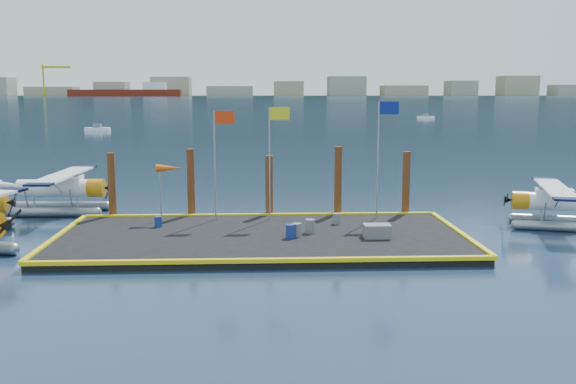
# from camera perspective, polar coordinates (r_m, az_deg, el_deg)

# --- Properties ---
(ground) EXTENTS (4000.00, 4000.00, 0.00)m
(ground) POSITION_cam_1_polar(r_m,az_deg,el_deg) (32.15, -2.39, -4.47)
(ground) COLOR #172847
(ground) RESTS_ON ground
(dock) EXTENTS (20.00, 10.00, 0.40)m
(dock) POSITION_cam_1_polar(r_m,az_deg,el_deg) (32.10, -2.39, -4.13)
(dock) COLOR black
(dock) RESTS_ON ground
(dock_bumpers) EXTENTS (20.25, 10.25, 0.18)m
(dock_bumpers) POSITION_cam_1_polar(r_m,az_deg,el_deg) (32.04, -2.39, -3.62)
(dock_bumpers) COLOR yellow
(dock_bumpers) RESTS_ON dock
(far_backdrop) EXTENTS (3050.00, 2050.00, 810.00)m
(far_backdrop) POSITION_cam_1_polar(r_m,az_deg,el_deg) (1785.00, 5.11, 9.03)
(far_backdrop) COLOR black
(far_backdrop) RESTS_ON ground
(seaplane_c) EXTENTS (8.35, 9.20, 3.28)m
(seaplane_c) POSITION_cam_1_polar(r_m,az_deg,el_deg) (41.68, -19.72, 0.11)
(seaplane_c) COLOR gray
(seaplane_c) RESTS_ON ground
(seaplane_d) EXTENTS (7.84, 8.42, 3.00)m
(seaplane_d) POSITION_cam_1_polar(r_m,az_deg,el_deg) (38.25, 23.06, -1.02)
(seaplane_d) COLOR gray
(seaplane_d) RESTS_ON ground
(drum_0) EXTENTS (0.39, 0.39, 0.55)m
(drum_0) POSITION_cam_1_polar(r_m,az_deg,el_deg) (34.42, -11.46, -2.60)
(drum_0) COLOR navy
(drum_0) RESTS_ON dock
(drum_1) EXTENTS (0.47, 0.47, 0.66)m
(drum_1) POSITION_cam_1_polar(r_m,az_deg,el_deg) (31.49, 0.78, -3.39)
(drum_1) COLOR slate
(drum_1) RESTS_ON dock
(drum_2) EXTENTS (0.49, 0.49, 0.69)m
(drum_2) POSITION_cam_1_polar(r_m,az_deg,el_deg) (32.31, 1.96, -3.05)
(drum_2) COLOR slate
(drum_2) RESTS_ON dock
(drum_3) EXTENTS (0.47, 0.47, 0.67)m
(drum_3) POSITION_cam_1_polar(r_m,az_deg,el_deg) (31.20, 0.24, -3.50)
(drum_3) COLOR navy
(drum_3) RESTS_ON dock
(drum_4) EXTENTS (0.41, 0.41, 0.57)m
(drum_4) POSITION_cam_1_polar(r_m,az_deg,el_deg) (34.54, 4.33, -2.38)
(drum_4) COLOR slate
(drum_4) RESTS_ON dock
(crate) EXTENTS (1.31, 0.87, 0.65)m
(crate) POSITION_cam_1_polar(r_m,az_deg,el_deg) (31.56, 7.92, -3.45)
(crate) COLOR slate
(crate) RESTS_ON dock
(flagpole_red) EXTENTS (1.14, 0.08, 6.00)m
(flagpole_red) POSITION_cam_1_polar(r_m,az_deg,el_deg) (35.26, -6.21, 3.92)
(flagpole_red) COLOR gray
(flagpole_red) RESTS_ON dock
(flagpole_yellow) EXTENTS (1.14, 0.08, 6.20)m
(flagpole_yellow) POSITION_cam_1_polar(r_m,az_deg,el_deg) (35.20, -1.32, 4.15)
(flagpole_yellow) COLOR gray
(flagpole_yellow) RESTS_ON dock
(flagpole_blue) EXTENTS (1.14, 0.08, 6.50)m
(flagpole_blue) POSITION_cam_1_polar(r_m,az_deg,el_deg) (35.83, 8.33, 4.42)
(flagpole_blue) COLOR gray
(flagpole_blue) RESTS_ON dock
(windsock) EXTENTS (1.40, 0.44, 3.12)m
(windsock) POSITION_cam_1_polar(r_m,az_deg,el_deg) (35.66, -10.56, 1.99)
(windsock) COLOR gray
(windsock) RESTS_ON dock
(piling_0) EXTENTS (0.44, 0.44, 4.00)m
(piling_0) POSITION_cam_1_polar(r_m,az_deg,el_deg) (38.00, -15.38, 0.38)
(piling_0) COLOR #4D2E16
(piling_0) RESTS_ON ground
(piling_1) EXTENTS (0.44, 0.44, 4.20)m
(piling_1) POSITION_cam_1_polar(r_m,az_deg,el_deg) (37.26, -8.62, 0.59)
(piling_1) COLOR #4D2E16
(piling_1) RESTS_ON ground
(piling_2) EXTENTS (0.44, 0.44, 3.80)m
(piling_2) POSITION_cam_1_polar(r_m,az_deg,el_deg) (37.09, -1.68, 0.34)
(piling_2) COLOR #4D2E16
(piling_2) RESTS_ON ground
(piling_3) EXTENTS (0.44, 0.44, 4.30)m
(piling_3) POSITION_cam_1_polar(r_m,az_deg,el_deg) (37.34, 4.47, 0.76)
(piling_3) COLOR #4D2E16
(piling_3) RESTS_ON ground
(piling_4) EXTENTS (0.44, 0.44, 4.00)m
(piling_4) POSITION_cam_1_polar(r_m,az_deg,el_deg) (38.06, 10.45, 0.56)
(piling_4) COLOR #4D2E16
(piling_4) RESTS_ON ground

